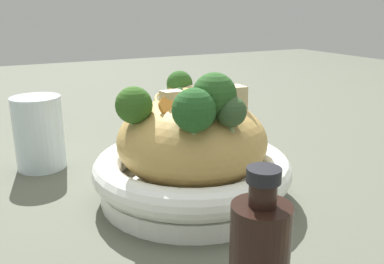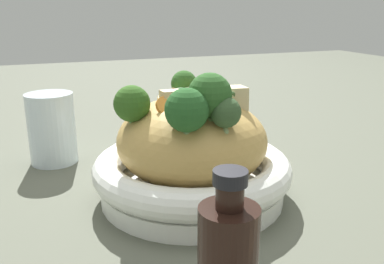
# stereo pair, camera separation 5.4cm
# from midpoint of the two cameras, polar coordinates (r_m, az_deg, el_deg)

# --- Properties ---
(ground_plane) EXTENTS (3.00, 3.00, 0.00)m
(ground_plane) POSITION_cam_midpoint_polar(r_m,az_deg,el_deg) (0.57, -2.73, -8.91)
(ground_plane) COLOR #535648
(serving_bowl) EXTENTS (0.26, 0.26, 0.06)m
(serving_bowl) POSITION_cam_midpoint_polar(r_m,az_deg,el_deg) (0.56, -2.77, -5.94)
(serving_bowl) COLOR white
(serving_bowl) RESTS_ON ground_plane
(noodle_heap) EXTENTS (0.20, 0.20, 0.11)m
(noodle_heap) POSITION_cam_midpoint_polar(r_m,az_deg,el_deg) (0.54, -2.84, -1.19)
(noodle_heap) COLOR tan
(noodle_heap) RESTS_ON serving_bowl
(broccoli_florets) EXTENTS (0.14, 0.18, 0.07)m
(broccoli_florets) POSITION_cam_midpoint_polar(r_m,az_deg,el_deg) (0.48, -3.64, 4.15)
(broccoli_florets) COLOR #8FB969
(broccoli_florets) RESTS_ON serving_bowl
(carrot_coins) EXTENTS (0.08, 0.08, 0.03)m
(carrot_coins) POSITION_cam_midpoint_polar(r_m,az_deg,el_deg) (0.52, -7.00, 3.86)
(carrot_coins) COLOR orange
(carrot_coins) RESTS_ON serving_bowl
(zucchini_slices) EXTENTS (0.11, 0.10, 0.03)m
(zucchini_slices) POSITION_cam_midpoint_polar(r_m,az_deg,el_deg) (0.54, -0.89, 4.71)
(zucchini_slices) COLOR beige
(zucchini_slices) RESTS_ON serving_bowl
(chicken_chunks) EXTENTS (0.11, 0.11, 0.03)m
(chicken_chunks) POSITION_cam_midpoint_polar(r_m,az_deg,el_deg) (0.53, -0.78, 4.71)
(chicken_chunks) COLOR beige
(chicken_chunks) RESTS_ON serving_bowl
(soy_sauce_bottle) EXTENTS (0.05, 0.05, 0.14)m
(soy_sauce_bottle) POSITION_cam_midpoint_polar(r_m,az_deg,el_deg) (0.34, 4.55, -17.57)
(soy_sauce_bottle) COLOR black
(soy_sauce_bottle) RESTS_ON ground_plane
(drinking_glass) EXTENTS (0.08, 0.08, 0.12)m
(drinking_glass) POSITION_cam_midpoint_polar(r_m,az_deg,el_deg) (0.70, -22.43, -0.14)
(drinking_glass) COLOR silver
(drinking_glass) RESTS_ON ground_plane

